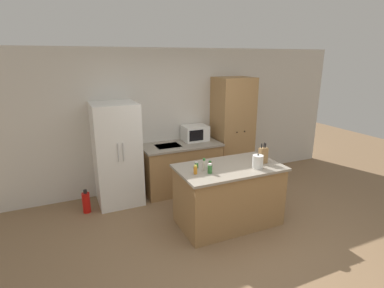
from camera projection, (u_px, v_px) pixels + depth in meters
name	position (u px, v px, depth m)	size (l,w,h in m)	color
ground_plane	(240.00, 244.00, 4.06)	(14.00, 14.00, 0.00)	#846647
wall_back	(177.00, 119.00, 5.74)	(7.20, 0.06, 2.60)	beige
refrigerator	(117.00, 154.00, 5.04)	(0.73, 0.74, 1.73)	white
back_counter	(181.00, 167.00, 5.63)	(1.45, 0.71, 0.90)	#9E7547
pantry_cabinet	(232.00, 130.00, 5.94)	(0.71, 0.62, 2.07)	#9E7547
kitchen_island	(228.00, 195.00, 4.47)	(1.53, 0.89, 0.91)	#9E7547
microwave	(195.00, 133.00, 5.72)	(0.46, 0.37, 0.29)	white
knife_block	(263.00, 155.00, 4.45)	(0.13, 0.08, 0.32)	#9E7547
spice_bottle_tall_dark	(197.00, 165.00, 4.28)	(0.05, 0.05, 0.09)	#337033
spice_bottle_short_red	(210.00, 165.00, 4.26)	(0.05, 0.05, 0.11)	#563319
spice_bottle_amber_oil	(195.00, 170.00, 4.05)	(0.05, 0.05, 0.13)	orange
spice_bottle_green_herb	(204.00, 165.00, 4.16)	(0.05, 0.05, 0.18)	beige
spice_bottle_pale_salt	(210.00, 169.00, 4.07)	(0.06, 0.06, 0.14)	#337033
kettle	(258.00, 162.00, 4.26)	(0.15, 0.15, 0.21)	white
fire_extinguisher	(86.00, 202.00, 4.84)	(0.12, 0.12, 0.39)	red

